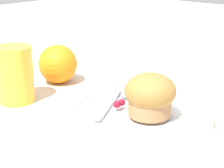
{
  "coord_description": "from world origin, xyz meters",
  "views": [
    {
      "loc": [
        -0.51,
        -0.36,
        0.28
      ],
      "look_at": [
        -0.03,
        0.06,
        0.06
      ],
      "focal_mm": 60.0,
      "sensor_mm": 36.0,
      "label": 1
    }
  ],
  "objects_px": {
    "orange_fruit": "(58,64)",
    "juice_glass": "(15,74)",
    "butter_knife": "(111,98)",
    "muffin": "(150,95)"
  },
  "relations": [
    {
      "from": "juice_glass",
      "to": "orange_fruit",
      "type": "bearing_deg",
      "value": 10.38
    },
    {
      "from": "juice_glass",
      "to": "muffin",
      "type": "bearing_deg",
      "value": -72.46
    },
    {
      "from": "orange_fruit",
      "to": "juice_glass",
      "type": "xyz_separation_m",
      "value": [
        -0.13,
        -0.02,
        0.01
      ]
    },
    {
      "from": "butter_knife",
      "to": "orange_fruit",
      "type": "relative_size",
      "value": 2.12
    },
    {
      "from": "muffin",
      "to": "butter_knife",
      "type": "xyz_separation_m",
      "value": [
        0.01,
        0.09,
        -0.03
      ]
    },
    {
      "from": "butter_knife",
      "to": "juice_glass",
      "type": "bearing_deg",
      "value": 93.2
    },
    {
      "from": "muffin",
      "to": "juice_glass",
      "type": "distance_m",
      "value": 0.27
    },
    {
      "from": "muffin",
      "to": "orange_fruit",
      "type": "bearing_deg",
      "value": 80.77
    },
    {
      "from": "muffin",
      "to": "juice_glass",
      "type": "xyz_separation_m",
      "value": [
        -0.08,
        0.26,
        0.0
      ]
    },
    {
      "from": "orange_fruit",
      "to": "juice_glass",
      "type": "distance_m",
      "value": 0.13
    }
  ]
}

